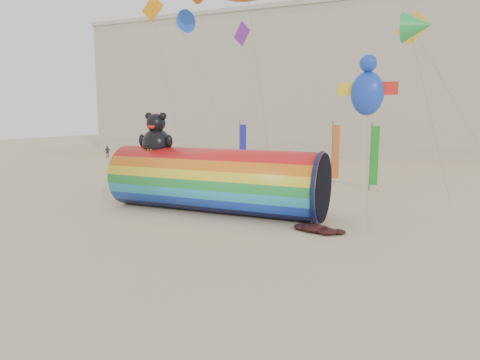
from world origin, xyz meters
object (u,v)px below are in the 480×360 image
at_px(windsock_assembly, 215,179).
at_px(fabric_bundle, 318,229).
at_px(kite_handler, 315,208).
at_px(hotel_building, 282,85).

xyz_separation_m(windsock_assembly, fabric_bundle, (6.73, -2.07, -1.81)).
bearing_deg(kite_handler, hotel_building, -95.37).
bearing_deg(windsock_assembly, fabric_bundle, -17.11).
height_order(hotel_building, kite_handler, hotel_building).
distance_m(hotel_building, kite_handler, 46.75).
bearing_deg(fabric_bundle, windsock_assembly, 162.89).
bearing_deg(fabric_bundle, kite_handler, 110.39).
relative_size(windsock_assembly, fabric_bundle, 4.96).
bearing_deg(hotel_building, windsock_assembly, -76.82).
distance_m(hotel_building, fabric_bundle, 48.30).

